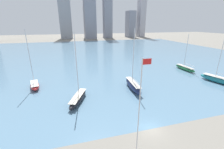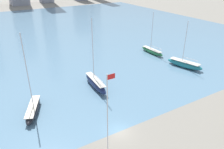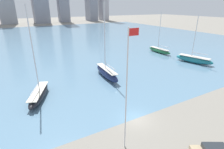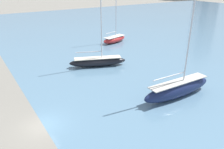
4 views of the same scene
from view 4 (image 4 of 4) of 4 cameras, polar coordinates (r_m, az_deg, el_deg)
name	(u,v)px [view 4 (image 4 of 4)]	position (r m, az deg, el deg)	size (l,w,h in m)	color
ground_plane	(43,126)	(24.19, -17.47, -12.61)	(500.00, 500.00, 0.00)	gray
sailboat_red	(114,39)	(52.91, 0.62, 9.34)	(3.82, 7.31, 16.19)	#B72828
sailboat_navy	(178,88)	(28.90, 16.87, -3.50)	(2.43, 10.86, 16.33)	#19234C
sailboat_black	(98,61)	(37.92, -3.73, 3.53)	(5.61, 9.79, 15.87)	black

